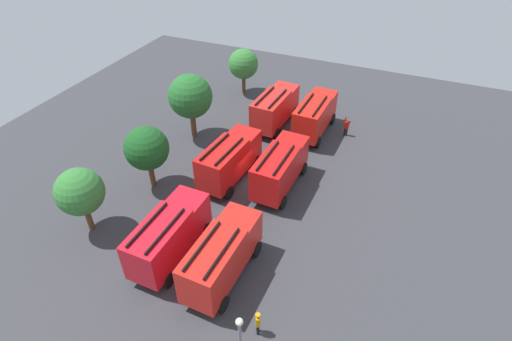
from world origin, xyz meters
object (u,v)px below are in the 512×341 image
Objects in this scene: tree_0 at (80,192)px; tree_1 at (147,148)px; fire_truck_1 at (280,167)px; fire_truck_5 at (275,107)px; firefighter_0 at (258,322)px; tree_2 at (190,97)px; traffic_cone_0 at (346,119)px; fire_truck_0 at (222,255)px; fire_truck_3 at (169,234)px; firefighter_1 at (346,127)px; fire_truck_4 at (230,159)px; tree_3 at (243,64)px; traffic_cone_1 at (259,149)px; fire_truck_2 at (315,115)px.

tree_1 is (6.18, -1.33, 0.18)m from tree_0.
tree_0 is (-10.18, 11.38, 1.46)m from fire_truck_1.
fire_truck_5 is 4.00× the size of firefighter_0.
traffic_cone_0 is at bearing -57.37° from tree_2.
fire_truck_0 is 1.01× the size of fire_truck_3.
fire_truck_5 is 1.12× the size of tree_2.
fire_truck_1 reaches higher than traffic_cone_0.
fire_truck_0 is at bearing -179.00° from fire_truck_1.
firefighter_0 reaches higher than firefighter_1.
tree_2 is at bearing 57.97° from fire_truck_4.
fire_truck_3 is 1.10× the size of tree_2.
tree_0 is at bearing 177.50° from tree_2.
tree_3 is at bearing 23.46° from fire_truck_0.
fire_truck_1 is 9.90× the size of traffic_cone_0.
tree_2 is at bearing 129.99° from fire_truck_5.
traffic_cone_0 is at bearing -36.33° from traffic_cone_1.
fire_truck_1 is at bearing -13.21° from firefighter_1.
tree_0 is at bearing 133.64° from fire_truck_1.
firefighter_0 is (-3.05, -7.83, -1.11)m from fire_truck_3.
fire_truck_1 is at bearing 76.11° from firefighter_0.
fire_truck_0 is at bearing -143.65° from tree_2.
traffic_cone_0 is at bearing -10.21° from fire_truck_1.
fire_truck_3 reaches higher than firefighter_0.
traffic_cone_1 is (-6.19, 6.94, -0.70)m from firefighter_1.
tree_1 is 8.23m from tree_2.
fire_truck_5 is (9.24, 4.02, 0.00)m from fire_truck_1.
fire_truck_3 is 4.13× the size of firefighter_1.
firefighter_0 is at bearing -125.74° from fire_truck_0.
tree_1 is at bearing 125.55° from fire_truck_4.
traffic_cone_1 is (8.12, -6.39, -3.50)m from tree_1.
fire_truck_2 and fire_truck_4 have the same top height.
fire_truck_3 is at bearing 158.80° from fire_truck_1.
firefighter_1 is at bearing -48.30° from traffic_cone_1.
tree_2 is (14.21, 6.49, 2.26)m from fire_truck_3.
tree_0 is at bearing 167.86° from tree_1.
firefighter_1 is at bearing -78.71° from fire_truck_5.
fire_truck_4 is at bearing 152.15° from traffic_cone_0.
tree_0 reaches higher than fire_truck_0.
fire_truck_3 is at bearing 129.61° from firefighter_0.
tree_1 reaches higher than traffic_cone_1.
fire_truck_5 is 1.36× the size of tree_0.
fire_truck_4 is 9.85m from fire_truck_5.
tree_0 is at bearing 177.22° from tree_3.
firefighter_0 is at bearing -140.33° from tree_2.
tree_1 is (-13.24, 6.03, 1.64)m from fire_truck_5.
fire_truck_5 is at bearing -77.29° from firefighter_1.
fire_truck_5 reaches higher than traffic_cone_0.
tree_3 is (10.74, -0.59, -0.84)m from tree_2.
fire_truck_0 is 4.80m from firefighter_0.
traffic_cone_1 is (-8.70, 6.40, -0.08)m from traffic_cone_0.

